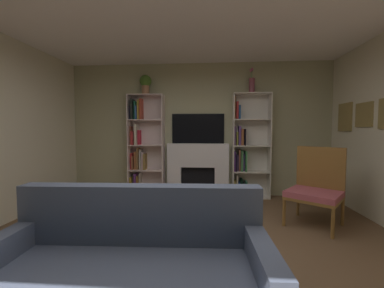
# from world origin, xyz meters

# --- Properties ---
(ground_plane) EXTENTS (6.40, 6.40, 0.00)m
(ground_plane) POSITION_xyz_m (0.00, 0.00, 0.00)
(ground_plane) COLOR brown
(wall_back_accent) EXTENTS (5.45, 0.06, 2.71)m
(wall_back_accent) POSITION_xyz_m (0.00, 2.70, 1.36)
(wall_back_accent) COLOR tan
(wall_back_accent) RESTS_ON ground_plane
(fireplace) EXTENTS (1.35, 0.48, 1.07)m
(fireplace) POSITION_xyz_m (0.00, 2.57, 0.55)
(fireplace) COLOR white
(fireplace) RESTS_ON ground_plane
(tv) EXTENTS (1.07, 0.06, 0.61)m
(tv) POSITION_xyz_m (0.00, 2.64, 1.37)
(tv) COLOR black
(tv) RESTS_ON fireplace
(bookshelf_left) EXTENTS (0.73, 0.28, 2.07)m
(bookshelf_left) POSITION_xyz_m (-1.16, 2.56, 1.00)
(bookshelf_left) COLOR silver
(bookshelf_left) RESTS_ON ground_plane
(bookshelf_right) EXTENTS (0.73, 0.31, 2.07)m
(bookshelf_right) POSITION_xyz_m (0.97, 2.56, 0.95)
(bookshelf_right) COLOR silver
(bookshelf_right) RESTS_ON ground_plane
(potted_plant) EXTENTS (0.24, 0.24, 0.39)m
(potted_plant) POSITION_xyz_m (-1.06, 2.52, 2.30)
(potted_plant) COLOR #A56F4E
(potted_plant) RESTS_ON bookshelf_left
(vase_with_flowers) EXTENTS (0.11, 0.11, 0.49)m
(vase_with_flowers) POSITION_xyz_m (1.06, 2.52, 2.25)
(vase_with_flowers) COLOR #8E4050
(vase_with_flowers) RESTS_ON bookshelf_right
(couch) EXTENTS (2.00, 0.95, 0.90)m
(couch) POSITION_xyz_m (-0.29, -0.78, 0.29)
(couch) COLOR #495268
(couch) RESTS_ON ground_plane
(armchair) EXTENTS (0.89, 0.89, 1.10)m
(armchair) POSITION_xyz_m (1.77, 1.17, 0.54)
(armchair) COLOR brown
(armchair) RESTS_ON ground_plane
(coffee_table) EXTENTS (0.90, 0.50, 0.40)m
(coffee_table) POSITION_xyz_m (-0.29, -0.03, 0.35)
(coffee_table) COLOR #906745
(coffee_table) RESTS_ON ground_plane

